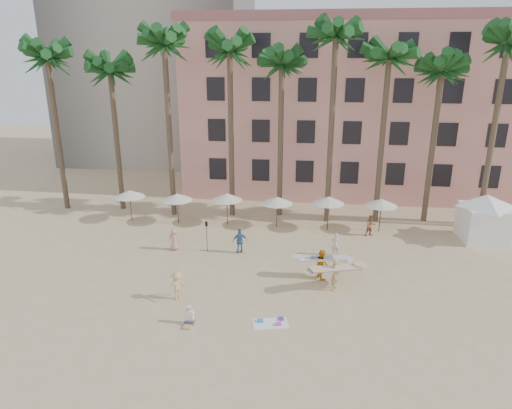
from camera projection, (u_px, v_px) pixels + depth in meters
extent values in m
plane|color=#D1B789|center=(277.00, 311.00, 24.49)|extent=(120.00, 120.00, 0.00)
cube|color=#FBAA99|center=(368.00, 108.00, 45.67)|extent=(35.00, 14.00, 16.00)
cylinder|color=brown|center=(58.00, 136.00, 38.85)|extent=(0.44, 0.44, 13.00)
cylinder|color=brown|center=(117.00, 142.00, 38.91)|extent=(0.44, 0.44, 12.00)
cylinder|color=brown|center=(169.00, 133.00, 37.08)|extent=(0.44, 0.44, 14.00)
cylinder|color=brown|center=(231.00, 136.00, 37.06)|extent=(0.44, 0.44, 13.50)
cylinder|color=brown|center=(280.00, 142.00, 37.24)|extent=(0.44, 0.44, 12.50)
cylinder|color=brown|center=(331.00, 133.00, 35.52)|extent=(0.44, 0.44, 14.50)
cylinder|color=brown|center=(382.00, 143.00, 35.78)|extent=(0.44, 0.44, 13.00)
cylinder|color=brown|center=(432.00, 149.00, 35.95)|extent=(0.44, 0.44, 12.00)
cylinder|color=brown|center=(492.00, 140.00, 34.24)|extent=(0.44, 0.44, 14.00)
cylinder|color=#332B23|center=(131.00, 206.00, 37.35)|extent=(0.07, 0.07, 2.50)
cone|color=silver|center=(130.00, 194.00, 37.01)|extent=(2.50, 2.50, 0.55)
cylinder|color=#332B23|center=(178.00, 209.00, 36.82)|extent=(0.07, 0.07, 2.40)
cone|color=silver|center=(177.00, 197.00, 36.49)|extent=(2.50, 2.50, 0.55)
cylinder|color=#332B23|center=(227.00, 210.00, 36.54)|extent=(0.07, 0.07, 2.50)
cone|color=silver|center=(227.00, 197.00, 36.19)|extent=(2.50, 2.50, 0.55)
cylinder|color=#332B23|center=(277.00, 213.00, 36.00)|extent=(0.07, 0.07, 2.40)
cone|color=silver|center=(277.00, 200.00, 35.67)|extent=(2.50, 2.50, 0.55)
cylinder|color=#332B23|center=(328.00, 214.00, 35.42)|extent=(0.07, 0.07, 2.60)
cone|color=silver|center=(329.00, 200.00, 35.06)|extent=(2.50, 2.50, 0.55)
cylinder|color=#332B23|center=(380.00, 216.00, 35.17)|extent=(0.07, 0.07, 2.50)
cone|color=silver|center=(381.00, 202.00, 34.82)|extent=(2.50, 2.50, 0.55)
cube|color=white|center=(483.00, 223.00, 33.46)|extent=(3.13, 3.13, 2.60)
cone|color=white|center=(487.00, 201.00, 32.91)|extent=(4.69, 4.69, 0.90)
cube|color=white|center=(270.00, 323.00, 23.37)|extent=(1.98, 1.37, 0.02)
cube|color=teal|center=(260.00, 321.00, 23.49)|extent=(0.35, 0.31, 0.10)
cube|color=#ED41B2|center=(279.00, 324.00, 23.20)|extent=(0.32, 0.28, 0.12)
cube|color=#4E3989|center=(281.00, 319.00, 23.70)|extent=(0.32, 0.35, 0.08)
imported|color=tan|center=(335.00, 274.00, 26.47)|extent=(0.65, 0.82, 1.95)
cube|color=beige|center=(336.00, 268.00, 26.34)|extent=(3.22, 2.07, 0.38)
imported|color=orange|center=(322.00, 264.00, 27.88)|extent=(1.03, 1.12, 1.86)
cube|color=silver|center=(322.00, 258.00, 27.76)|extent=(3.00, 0.84, 0.31)
imported|color=#9C6441|center=(371.00, 226.00, 34.37)|extent=(0.98, 0.90, 1.64)
imported|color=tan|center=(174.00, 239.00, 31.93)|extent=(0.77, 0.50, 1.58)
imported|color=teal|center=(240.00, 241.00, 31.42)|extent=(1.12, 0.73, 1.77)
imported|color=tan|center=(177.00, 286.00, 25.41)|extent=(1.14, 1.25, 1.69)
imported|color=beige|center=(336.00, 244.00, 31.05)|extent=(0.65, 0.49, 1.62)
cylinder|color=black|center=(207.00, 237.00, 31.59)|extent=(0.04, 0.04, 2.10)
cube|color=black|center=(206.00, 224.00, 31.27)|extent=(0.18, 0.03, 0.35)
cube|color=#3F3F4C|center=(189.00, 322.00, 23.31)|extent=(0.44, 0.41, 0.23)
cube|color=tan|center=(188.00, 327.00, 23.00)|extent=(0.39, 0.44, 0.12)
cube|color=white|center=(189.00, 315.00, 23.24)|extent=(0.43, 0.25, 0.54)
sphere|color=tan|center=(189.00, 308.00, 23.11)|extent=(0.23, 0.23, 0.23)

